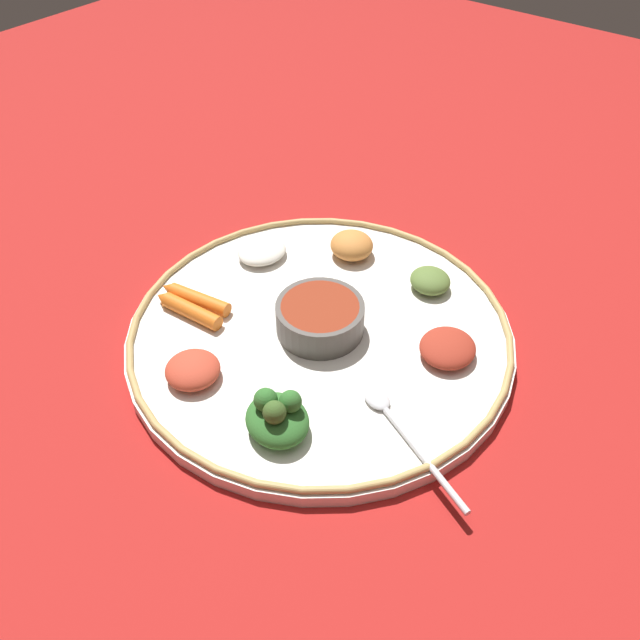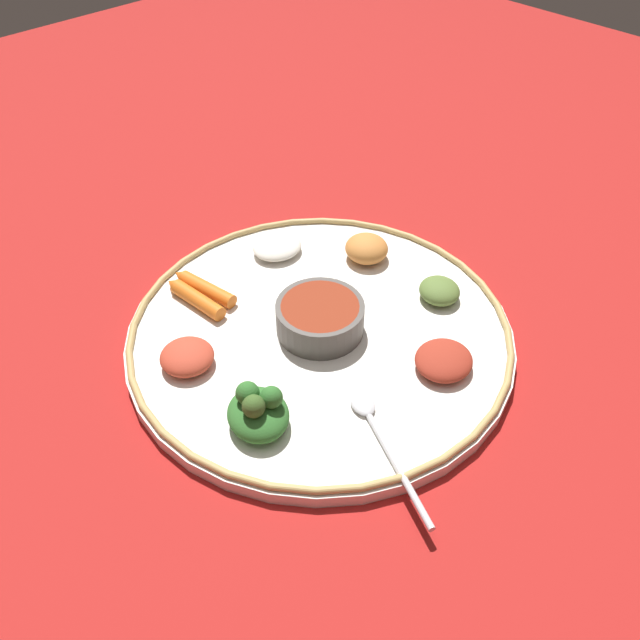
{
  "view_description": "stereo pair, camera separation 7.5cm",
  "coord_description": "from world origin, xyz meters",
  "px_view_note": "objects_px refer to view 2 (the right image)",
  "views": [
    {
      "loc": [
        -0.34,
        0.43,
        0.55
      ],
      "look_at": [
        0.0,
        0.0,
        0.03
      ],
      "focal_mm": 36.82,
      "sensor_mm": 36.0,
      "label": 1
    },
    {
      "loc": [
        -0.4,
        0.38,
        0.55
      ],
      "look_at": [
        0.0,
        0.0,
        0.03
      ],
      "focal_mm": 36.82,
      "sensor_mm": 36.0,
      "label": 2
    }
  ],
  "objects_px": {
    "carrot_near_spoon": "(204,287)",
    "carrot_outer": "(194,298)",
    "spoon": "(379,433)",
    "greens_pile": "(258,411)",
    "center_bowl": "(320,317)"
  },
  "relations": [
    {
      "from": "greens_pile",
      "to": "center_bowl",
      "type": "bearing_deg",
      "value": -68.15
    },
    {
      "from": "spoon",
      "to": "greens_pile",
      "type": "distance_m",
      "value": 0.12
    },
    {
      "from": "spoon",
      "to": "greens_pile",
      "type": "relative_size",
      "value": 1.83
    },
    {
      "from": "spoon",
      "to": "carrot_outer",
      "type": "xyz_separation_m",
      "value": [
        0.29,
        0.01,
        0.01
      ]
    },
    {
      "from": "center_bowl",
      "to": "spoon",
      "type": "distance_m",
      "value": 0.16
    },
    {
      "from": "greens_pile",
      "to": "carrot_near_spoon",
      "type": "height_order",
      "value": "greens_pile"
    },
    {
      "from": "greens_pile",
      "to": "carrot_outer",
      "type": "bearing_deg",
      "value": -17.84
    },
    {
      "from": "center_bowl",
      "to": "spoon",
      "type": "height_order",
      "value": "center_bowl"
    },
    {
      "from": "carrot_near_spoon",
      "to": "carrot_outer",
      "type": "bearing_deg",
      "value": 112.25
    },
    {
      "from": "spoon",
      "to": "carrot_outer",
      "type": "height_order",
      "value": "carrot_outer"
    },
    {
      "from": "center_bowl",
      "to": "spoon",
      "type": "xyz_separation_m",
      "value": [
        -0.15,
        0.06,
        -0.02
      ]
    },
    {
      "from": "carrot_near_spoon",
      "to": "carrot_outer",
      "type": "height_order",
      "value": "same"
    },
    {
      "from": "spoon",
      "to": "carrot_near_spoon",
      "type": "relative_size",
      "value": 1.65
    },
    {
      "from": "carrot_near_spoon",
      "to": "carrot_outer",
      "type": "relative_size",
      "value": 1.01
    },
    {
      "from": "spoon",
      "to": "carrot_outer",
      "type": "distance_m",
      "value": 0.29
    }
  ]
}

